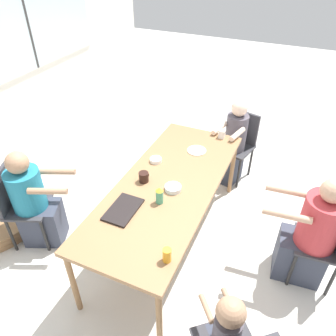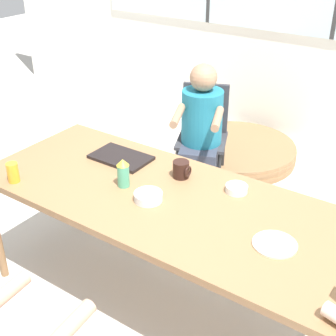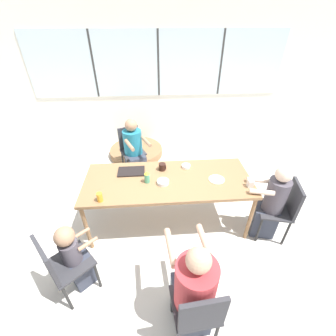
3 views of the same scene
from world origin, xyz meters
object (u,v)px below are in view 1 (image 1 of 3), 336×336
chair_for_man_teal_shirt (239,140)px  milk_carton_small (222,134)px  sippy_cup (159,195)px  chair_for_woman_green_shirt (331,240)px  chair_for_man_blue_shirt (17,201)px  bowl_white_shallow (156,160)px  bowl_cereal (173,188)px  person_man_blue_shirt (35,204)px  coffee_mug (144,177)px  person_woman_green_shirt (310,237)px  person_man_teal_shirt (233,146)px  juice_glass (167,255)px

chair_for_man_teal_shirt → milk_carton_small: 0.55m
chair_for_man_teal_shirt → sippy_cup: size_ratio=5.30×
chair_for_woman_green_shirt → chair_for_man_blue_shirt: bearing=98.9°
sippy_cup → bowl_white_shallow: sippy_cup is taller
chair_for_woman_green_shirt → bowl_cereal: (-0.21, 1.42, 0.27)m
chair_for_man_blue_shirt → sippy_cup: 1.50m
person_man_blue_shirt → coffee_mug: person_man_blue_shirt is taller
chair_for_man_blue_shirt → sippy_cup: bearing=79.5°
chair_for_woman_green_shirt → milk_carton_small: (0.88, 1.28, 0.29)m
person_woman_green_shirt → person_man_teal_shirt: (1.19, 1.01, 0.01)m
chair_for_man_blue_shirt → chair_for_man_teal_shirt: same height
chair_for_woman_green_shirt → chair_for_man_teal_shirt: (1.33, 1.15, 0.00)m
person_woman_green_shirt → milk_carton_small: person_woman_green_shirt is taller
person_man_teal_shirt → coffee_mug: (-1.37, 0.54, 0.31)m
milk_carton_small → juice_glass: bearing=-176.0°
chair_for_man_blue_shirt → bowl_white_shallow: bearing=104.5°
bowl_white_shallow → chair_for_man_blue_shirt: bearing=127.5°
person_woman_green_shirt → sippy_cup: (-0.39, 1.29, 0.35)m
juice_glass → bowl_white_shallow: (1.09, 0.61, -0.04)m
milk_carton_small → coffee_mug: bearing=157.3°
chair_for_man_blue_shirt → person_man_blue_shirt: (0.07, -0.16, -0.04)m
chair_for_woman_green_shirt → milk_carton_small: size_ratio=9.24×
coffee_mug → milk_carton_small: 1.17m
person_man_teal_shirt → bowl_white_shallow: 1.21m
juice_glass → chair_for_man_teal_shirt: bearing=-0.0°
person_man_teal_shirt → sippy_cup: size_ratio=6.74×
coffee_mug → chair_for_man_blue_shirt: bearing=114.5°
juice_glass → bowl_white_shallow: bearing=29.4°
coffee_mug → bowl_white_shallow: size_ratio=0.83×
chair_for_man_blue_shirt → milk_carton_small: (1.61, -1.61, 0.29)m
person_man_blue_shirt → coffee_mug: 1.16m
sippy_cup → bowl_cereal: (0.20, -0.04, -0.06)m
person_man_teal_shirt → coffee_mug: bearing=82.1°
person_man_blue_shirt → bowl_white_shallow: 1.29m
bowl_white_shallow → milk_carton_small: bearing=-33.2°
bowl_white_shallow → person_man_teal_shirt: bearing=-29.2°
person_woman_green_shirt → chair_for_man_teal_shirt: bearing=30.8°
chair_for_man_teal_shirt → juice_glass: juice_glass is taller
person_woman_green_shirt → person_man_blue_shirt: size_ratio=1.04×
chair_for_man_blue_shirt → chair_for_man_teal_shirt: (2.06, -1.74, 0.00)m
person_man_teal_shirt → sippy_cup: bearing=93.7°
person_man_blue_shirt → person_man_teal_shirt: size_ratio=0.99×
person_man_blue_shirt → juice_glass: bearing=56.6°
bowl_white_shallow → bowl_cereal: size_ratio=0.80×
person_man_teal_shirt → person_woman_green_shirt: bearing=144.2°
juice_glass → bowl_cereal: (0.74, 0.27, -0.03)m
chair_for_man_blue_shirt → person_man_blue_shirt: size_ratio=0.80×
coffee_mug → bowl_white_shallow: coffee_mug is taller
coffee_mug → juice_glass: (-0.75, -0.58, 0.01)m
coffee_mug → milk_carton_small: bearing=-22.7°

